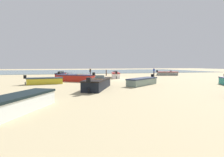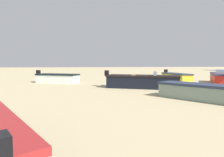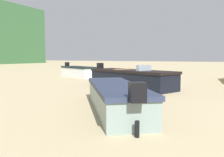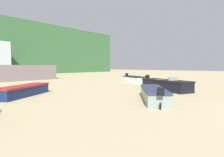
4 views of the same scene
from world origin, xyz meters
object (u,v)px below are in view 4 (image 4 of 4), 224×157
boat_black_7 (165,85)px  boat_navy_10 (24,91)px  boat_grey_3 (154,94)px  boat_white_9 (134,79)px

boat_black_7 → boat_navy_10: (-9.91, 6.41, -0.08)m
boat_grey_3 → boat_black_7: 5.59m
boat_black_7 → boat_navy_10: bearing=-9.4°
boat_grey_3 → boat_navy_10: bearing=173.8°
boat_grey_3 → boat_white_9: boat_white_9 is taller
boat_white_9 → boat_navy_10: size_ratio=0.86×
boat_grey_3 → boat_navy_10: size_ratio=0.97×
boat_grey_3 → boat_white_9: 13.05m
boat_grey_3 → boat_white_9: size_ratio=1.13×
boat_grey_3 → boat_navy_10: boat_grey_3 is taller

